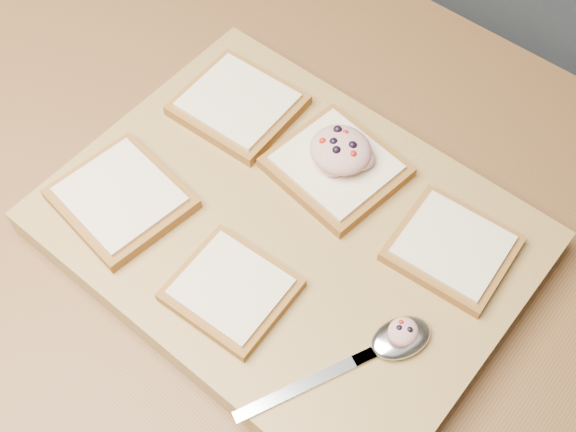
{
  "coord_description": "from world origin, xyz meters",
  "views": [
    {
      "loc": [
        0.16,
        -0.34,
        1.59
      ],
      "look_at": [
        -0.1,
        -0.03,
        0.95
      ],
      "focal_mm": 45.0,
      "sensor_mm": 36.0,
      "label": 1
    }
  ],
  "objects_px": {
    "cutting_board": "(288,233)",
    "tuna_salad_dollop": "(341,150)",
    "bread_far_center": "(336,167)",
    "spoon": "(387,344)"
  },
  "relations": [
    {
      "from": "cutting_board",
      "to": "spoon",
      "type": "height_order",
      "value": "spoon"
    },
    {
      "from": "tuna_salad_dollop",
      "to": "bread_far_center",
      "type": "bearing_deg",
      "value": -91.22
    },
    {
      "from": "bread_far_center",
      "to": "spoon",
      "type": "distance_m",
      "value": 0.21
    },
    {
      "from": "tuna_salad_dollop",
      "to": "cutting_board",
      "type": "bearing_deg",
      "value": -88.67
    },
    {
      "from": "cutting_board",
      "to": "spoon",
      "type": "distance_m",
      "value": 0.17
    },
    {
      "from": "cutting_board",
      "to": "spoon",
      "type": "xyz_separation_m",
      "value": [
        0.16,
        -0.05,
        0.03
      ]
    },
    {
      "from": "cutting_board",
      "to": "bread_far_center",
      "type": "bearing_deg",
      "value": 91.49
    },
    {
      "from": "cutting_board",
      "to": "tuna_salad_dollop",
      "type": "distance_m",
      "value": 0.11
    },
    {
      "from": "cutting_board",
      "to": "tuna_salad_dollop",
      "type": "bearing_deg",
      "value": 91.33
    },
    {
      "from": "spoon",
      "to": "bread_far_center",
      "type": "bearing_deg",
      "value": 140.82
    }
  ]
}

